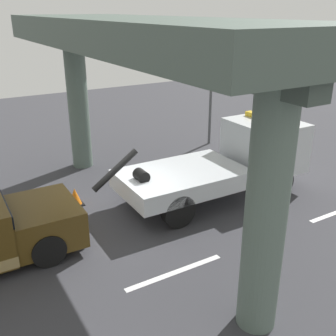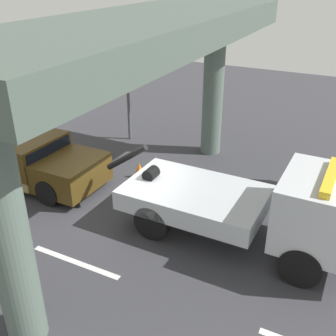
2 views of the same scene
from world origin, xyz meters
name	(u,v)px [view 1 (image 1 of 2)]	position (x,y,z in m)	size (l,w,h in m)	color
ground_plane	(124,223)	(0.00, 0.00, -0.05)	(60.00, 40.00, 0.10)	#38383D
lane_stripe_mid	(175,272)	(0.00, -2.82, 0.00)	(2.60, 0.16, 0.01)	silver
tow_truck_white	(232,159)	(3.93, -0.01, 1.20)	(7.26, 2.48, 2.46)	silver
overpass_structure	(136,51)	(0.54, 0.00, 4.81)	(3.60, 11.98, 5.61)	#596B60
traffic_light_mid	(212,79)	(6.52, 4.66, 2.96)	(0.39, 0.32, 4.05)	#515456
traffic_cone_orange	(75,197)	(-0.85, 1.81, 0.26)	(0.47, 0.47, 0.56)	orange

